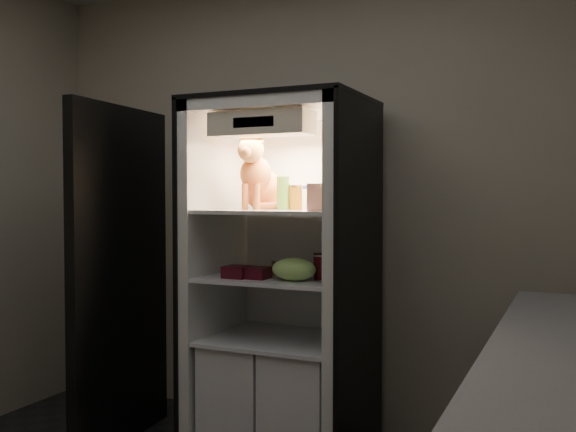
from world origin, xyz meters
name	(u,v)px	position (x,y,z in m)	size (l,w,h in m)	color
room_shell	(113,121)	(0.00, 0.00, 1.62)	(3.60, 3.60, 3.60)	white
refrigerator	(285,302)	(0.00, 1.38, 0.79)	(0.90, 0.72, 1.88)	white
fridge_door	(120,277)	(-0.85, 1.07, 0.91)	(0.14, 0.87, 1.85)	black
tabby_cat	(259,180)	(-0.14, 1.36, 1.45)	(0.36, 0.40, 0.42)	#B64617
parmesan_shaker	(283,193)	(0.02, 1.32, 1.38)	(0.07, 0.07, 0.17)	#258B2B
mayo_tub	(311,197)	(0.11, 1.49, 1.35)	(0.09, 0.09, 0.13)	white
salsa_jar	(295,197)	(0.08, 1.35, 1.35)	(0.07, 0.07, 0.13)	maroon
pepper_jar	(335,192)	(0.28, 1.41, 1.38)	(0.11, 0.11, 0.19)	maroon
cream_carton	(317,197)	(0.30, 1.12, 1.36)	(0.08, 0.08, 0.13)	beige
soda_can_a	(319,263)	(0.17, 1.47, 1.00)	(0.07, 0.07, 0.12)	black
soda_can_b	(334,264)	(0.29, 1.38, 1.01)	(0.07, 0.07, 0.13)	black
soda_can_c	(320,267)	(0.25, 1.27, 1.00)	(0.07, 0.07, 0.12)	black
condiment_jar	(277,267)	(-0.02, 1.33, 0.98)	(0.06, 0.06, 0.09)	#5B321A
grape_bag	(294,269)	(0.15, 1.17, 1.00)	(0.23, 0.17, 0.11)	#8AC35B
berry_box_left	(237,272)	(-0.16, 1.15, 0.97)	(0.12, 0.12, 0.06)	#4D0C19
berry_box_right	(257,273)	(-0.06, 1.16, 0.97)	(0.12, 0.12, 0.06)	#4D0C19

